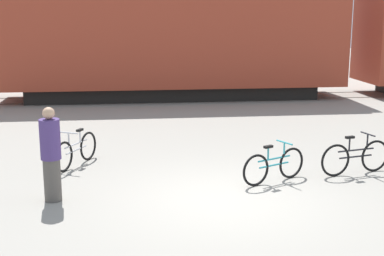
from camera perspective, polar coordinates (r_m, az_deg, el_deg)
name	(u,v)px	position (r m, az deg, el deg)	size (l,w,h in m)	color
ground_plane	(223,198)	(10.12, 3.36, -7.49)	(80.00, 80.00, 0.00)	gray
freight_train	(172,27)	(21.35, -2.13, 10.68)	(42.91, 2.91, 5.35)	black
rail_near	(174,101)	(20.90, -1.91, 2.91)	(54.91, 0.07, 0.01)	#4C4238
rail_far	(171,95)	(22.32, -2.21, 3.51)	(54.91, 0.07, 0.01)	#4C4238
bicycle_teal	(274,165)	(11.06, 8.74, -3.97)	(1.47, 0.77, 0.82)	black
bicycle_silver	(76,150)	(12.36, -12.24, -2.34)	(0.81, 1.53, 0.84)	black
bicycle_black	(356,157)	(11.98, 17.05, -2.99)	(1.69, 0.53, 0.88)	black
person_in_purple	(51,155)	(10.06, -14.81, -2.78)	(0.37, 0.37, 1.76)	#514C47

